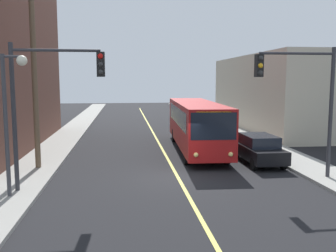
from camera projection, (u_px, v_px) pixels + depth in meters
The scene contains 12 objects.
ground_plane at pixel (178, 178), 18.05m from camera, with size 120.00×120.00×0.00m, color black.
sidewalk_left at pixel (59, 144), 27.06m from camera, with size 2.50×90.00×0.15m, color gray.
sidewalk_right at pixel (253, 140), 28.73m from camera, with size 2.50×90.00×0.15m, color gray.
lane_stripe_center at pixel (154, 134), 32.84m from camera, with size 0.16×60.00×0.01m, color #D8CC4C.
building_right_warehouse at pixel (301, 93), 36.30m from camera, with size 12.00×19.86×6.91m.
city_bus at pixel (196, 123), 24.90m from camera, with size 3.05×12.24×3.20m.
parked_car_black at pixel (259, 149), 21.00m from camera, with size 1.85×4.41×1.62m.
utility_pole_near at pixel (33, 44), 18.79m from camera, with size 2.40×0.28×11.59m.
traffic_signal_left_corner at pixel (52, 89), 15.14m from camera, with size 3.75×0.48×6.00m.
traffic_signal_right_corner at pixel (300, 88), 16.98m from camera, with size 3.75×0.48×6.00m.
street_lamp_left at pixel (11, 104), 14.32m from camera, with size 0.98×0.40×5.50m.
fire_hydrant at pixel (265, 141), 25.13m from camera, with size 0.44×0.26×0.84m.
Camera 1 is at (-2.52, -17.44, 4.67)m, focal length 40.12 mm.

